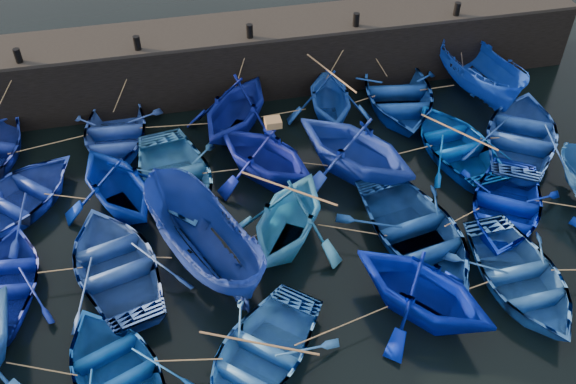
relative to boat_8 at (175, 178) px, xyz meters
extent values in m
plane|color=black|center=(3.37, -4.84, -0.51)|extent=(120.00, 120.00, 0.00)
cube|color=black|center=(3.37, 5.66, 0.74)|extent=(26.00, 2.50, 2.50)
cube|color=black|center=(3.37, 5.66, 2.05)|extent=(26.00, 2.50, 0.12)
cylinder|color=black|center=(-4.63, 4.76, 2.36)|extent=(0.24, 0.24, 0.50)
cylinder|color=black|center=(-0.63, 4.76, 2.36)|extent=(0.24, 0.24, 0.50)
cylinder|color=black|center=(3.37, 4.76, 2.36)|extent=(0.24, 0.24, 0.50)
cylinder|color=black|center=(7.37, 4.76, 2.36)|extent=(0.24, 0.24, 0.50)
cylinder|color=black|center=(11.37, 4.76, 2.36)|extent=(0.24, 0.24, 0.50)
imported|color=#2646A2|center=(-1.87, 2.94, -0.03)|extent=(3.68, 4.89, 0.96)
imported|color=navy|center=(2.43, 2.68, 0.60)|extent=(5.37, 5.53, 2.23)
imported|color=blue|center=(5.92, 2.81, 0.46)|extent=(3.64, 4.07, 1.93)
imported|color=navy|center=(8.67, 3.08, 0.05)|extent=(4.70, 5.99, 1.13)
imported|color=#0F39B4|center=(11.87, 3.13, 0.49)|extent=(2.63, 5.37, 1.99)
imported|color=navy|center=(-4.96, 0.08, -0.02)|extent=(5.75, 5.78, 0.99)
imported|color=#001F8D|center=(-1.76, -0.48, 0.54)|extent=(4.78, 5.06, 2.11)
imported|color=#2F74C4|center=(0.00, 0.00, 0.00)|extent=(4.20, 5.39, 1.02)
imported|color=navy|center=(2.95, -0.04, 0.55)|extent=(5.21, 5.31, 2.12)
imported|color=#142F97|center=(5.87, -0.50, 0.71)|extent=(5.96, 6.09, 2.44)
imported|color=#003D9C|center=(9.62, -0.23, -0.03)|extent=(3.85, 4.98, 0.96)
imported|color=#1B4393|center=(12.06, -0.32, 0.03)|extent=(5.92, 6.37, 1.08)
imported|color=navy|center=(-4.95, -3.23, -0.08)|extent=(3.39, 4.45, 0.87)
imported|color=#254A90|center=(-1.94, -3.30, -0.02)|extent=(4.55, 5.51, 0.99)
imported|color=navy|center=(0.51, -3.47, 0.49)|extent=(3.92, 5.54, 2.01)
imported|color=#2E81D1|center=(3.06, -3.08, 0.56)|extent=(5.16, 5.32, 2.14)
imported|color=navy|center=(6.72, -3.96, 0.02)|extent=(4.55, 5.71, 1.06)
imported|color=#041FC2|center=(9.83, -3.48, -0.05)|extent=(5.15, 5.51, 0.93)
imported|color=#0A4597|center=(-2.01, -6.76, -0.07)|extent=(4.43, 5.11, 0.89)
imported|color=blue|center=(1.44, -7.06, -0.06)|extent=(5.20, 5.28, 0.90)
imported|color=#0015A7|center=(5.90, -6.41, 0.57)|extent=(5.32, 5.41, 2.16)
imported|color=#265DB0|center=(8.93, -6.20, -0.04)|extent=(3.47, 4.70, 0.94)
cube|color=olive|center=(3.25, -0.04, 1.73)|extent=(0.50, 0.45, 0.24)
cylinder|color=tan|center=(-4.08, 2.67, 0.04)|extent=(2.63, 0.57, 0.04)
cylinder|color=tan|center=(0.28, 2.81, 0.04)|extent=(2.50, 0.30, 0.04)
cylinder|color=tan|center=(4.17, 2.74, 0.04)|extent=(1.69, 0.17, 0.04)
cylinder|color=tan|center=(7.29, 2.94, 0.04)|extent=(0.96, 0.31, 0.04)
cylinder|color=tan|center=(10.27, 3.10, 0.04)|extent=(1.41, 0.08, 0.04)
cylinder|color=tan|center=(-3.36, -0.20, 0.04)|extent=(1.41, 0.60, 0.04)
cylinder|color=tan|center=(-0.88, -0.24, 0.04)|extent=(0.08, 0.49, 0.04)
cylinder|color=tan|center=(1.48, -0.02, 0.04)|extent=(1.15, 0.07, 0.04)
cylinder|color=tan|center=(4.41, -0.27, 0.04)|extent=(1.13, 0.50, 0.04)
cylinder|color=tan|center=(7.74, -0.36, 0.04)|extent=(1.96, 0.31, 0.04)
cylinder|color=tan|center=(10.84, -0.27, 0.04)|extent=(0.65, 0.12, 0.04)
cylinder|color=tan|center=(-3.45, -3.26, 0.04)|extent=(1.21, 0.10, 0.04)
cylinder|color=tan|center=(-0.72, -3.38, 0.04)|extent=(0.66, 0.21, 0.04)
cylinder|color=tan|center=(1.79, -3.27, 0.04)|extent=(0.77, 0.42, 0.04)
cylinder|color=tan|center=(4.89, -3.52, 0.04)|extent=(1.88, 0.92, 0.04)
cylinder|color=tan|center=(8.28, -3.72, 0.04)|extent=(1.32, 0.52, 0.04)
cylinder|color=tan|center=(11.31, -3.76, 0.04)|extent=(1.16, 0.61, 0.04)
cylinder|color=tan|center=(-3.75, -6.39, 0.04)|extent=(1.71, 0.77, 0.04)
cylinder|color=tan|center=(-0.28, -6.91, 0.04)|extent=(1.66, 0.33, 0.04)
cylinder|color=tan|center=(3.67, -6.73, 0.04)|extent=(2.66, 0.68, 0.04)
cylinder|color=tan|center=(7.41, -6.30, 0.04)|extent=(1.24, 0.25, 0.04)
cylinder|color=tan|center=(-5.46, 4.13, 1.07)|extent=(1.70, 1.10, 2.09)
cylinder|color=tan|center=(-1.25, 4.40, 1.07)|extent=(1.28, 0.56, 2.09)
cylinder|color=tan|center=(2.90, 4.27, 1.07)|extent=(0.99, 0.83, 2.09)
cylinder|color=tan|center=(6.64, 4.33, 1.07)|extent=(1.50, 0.70, 2.09)
cylinder|color=tan|center=(8.02, 4.47, 1.07)|extent=(1.33, 0.42, 2.09)
cylinder|color=tan|center=(11.62, 4.49, 1.07)|extent=(0.55, 0.38, 2.08)
cylinder|color=#99724C|center=(5.92, 2.81, 1.45)|extent=(1.08, 2.84, 0.06)
cylinder|color=#99724C|center=(9.62, -0.23, 0.47)|extent=(1.77, 2.49, 0.06)
cylinder|color=#99724C|center=(3.06, -3.08, 1.66)|extent=(2.34, 1.97, 0.06)
cylinder|color=#99724C|center=(1.44, -7.06, 0.42)|extent=(2.74, 1.32, 0.06)
camera|label=1|loc=(0.19, -16.03, 13.53)|focal=40.00mm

